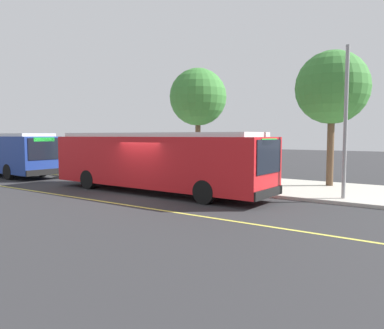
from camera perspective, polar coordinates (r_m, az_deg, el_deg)
The scene contains 10 objects.
ground_plane at distance 17.73m, azimuth -7.34°, elevation -4.71°, with size 120.00×120.00×0.00m, color #2B2B2D.
sidewalk_curb at distance 22.44m, azimuth 3.14°, elevation -2.56°, with size 44.00×6.40×0.15m, color #B7B2A8.
lane_stripe_center at distance 16.21m, azimuth -12.66°, elevation -5.64°, with size 36.00×0.14×0.01m, color #E0D64C.
transit_bus_main at distance 18.42m, azimuth -5.71°, elevation 0.71°, with size 12.23×2.74×2.95m.
bus_shelter at distance 21.75m, azimuth 6.49°, elevation 2.06°, with size 2.90×1.60×2.48m.
waiting_bench at distance 21.85m, azimuth 6.65°, elevation -1.31°, with size 1.60×0.48×0.95m.
route_sign_post at distance 18.16m, azimuth 11.04°, elevation 1.67°, with size 0.44×0.08×2.80m.
street_tree_near_shelter at distance 21.24m, azimuth 20.62°, elevation 10.89°, with size 3.81×3.81×7.08m.
street_tree_upstreet at distance 25.98m, azimuth 0.92°, elevation 10.21°, with size 3.90×3.90×7.25m.
utility_pole at distance 16.97m, azimuth 22.40°, elevation 5.93°, with size 0.16×0.16×6.40m, color gray.
Camera 1 is at (11.92, -12.82, 2.81)m, focal length 34.92 mm.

